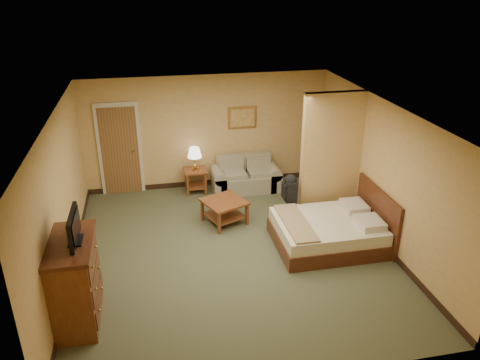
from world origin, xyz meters
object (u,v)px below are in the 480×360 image
object	(u,v)px
dresser	(75,282)
bed	(331,231)
loveseat	(246,179)
coffee_table	(224,207)

from	to	relation	value
dresser	bed	distance (m)	4.48
loveseat	bed	world-z (taller)	bed
dresser	bed	bearing A→B (deg)	15.73
loveseat	coffee_table	bearing A→B (deg)	-117.20
coffee_table	loveseat	bearing A→B (deg)	62.80
dresser	bed	xyz separation A→B (m)	(4.30, 1.21, -0.37)
loveseat	dresser	distance (m)	5.10
loveseat	coffee_table	distance (m)	1.65
coffee_table	bed	size ratio (longest dim) A/B	0.51
coffee_table	dresser	distance (m)	3.51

